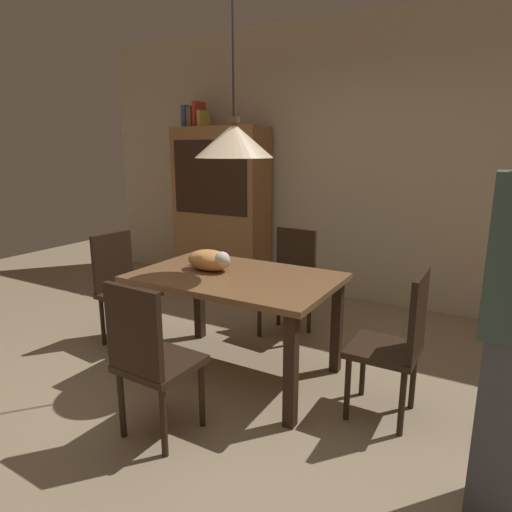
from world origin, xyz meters
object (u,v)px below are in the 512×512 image
object	(u,v)px
chair_far_back	(290,277)
cat_sleeping	(210,260)
chair_left_side	(122,284)
book_blue_wide	(189,117)
hutch_bookcase	(221,212)
chair_near_front	(150,355)
chair_right_side	(398,340)
book_yellow_short	(203,119)
book_red_tall	(199,114)
pendant_lamp	(234,140)
dining_table	(236,289)
book_brown_thick	(195,117)

from	to	relation	value
chair_far_back	cat_sleeping	xyz separation A→B (m)	(-0.23, -0.87, 0.32)
cat_sleeping	chair_left_side	bearing A→B (deg)	-179.69
cat_sleeping	book_blue_wide	xyz separation A→B (m)	(-1.52, 1.77, 1.14)
hutch_bookcase	book_blue_wide	size ratio (longest dim) A/B	7.71
book_blue_wide	chair_left_side	bearing A→B (deg)	-71.01
chair_left_side	chair_far_back	size ratio (longest dim) A/B	1.00
chair_near_front	chair_right_side	bearing A→B (deg)	37.82
book_yellow_short	chair_left_side	bearing A→B (deg)	-76.95
chair_far_back	book_red_tall	bearing A→B (deg)	150.62
hutch_bookcase	book_red_tall	world-z (taller)	book_red_tall
pendant_lamp	hutch_bookcase	world-z (taller)	pendant_lamp
pendant_lamp	cat_sleeping	bearing A→B (deg)	176.82
chair_right_side	chair_left_side	distance (m)	2.26
dining_table	book_red_tall	xyz separation A→B (m)	(-1.60, 1.78, 1.34)
chair_right_side	book_brown_thick	bearing A→B (deg)	147.47
chair_left_side	book_blue_wide	world-z (taller)	book_blue_wide
chair_right_side	chair_near_front	size ratio (longest dim) A/B	1.00
chair_far_back	dining_table	bearing A→B (deg)	-90.41
cat_sleeping	hutch_bookcase	xyz separation A→B (m)	(-1.09, 1.77, 0.06)
dining_table	chair_left_side	world-z (taller)	chair_left_side
pendant_lamp	book_brown_thick	bearing A→B (deg)	133.05
hutch_bookcase	book_yellow_short	size ratio (longest dim) A/B	9.25
book_yellow_short	book_brown_thick	bearing A→B (deg)	180.00
book_red_tall	dining_table	bearing A→B (deg)	-48.12
chair_far_back	book_blue_wide	bearing A→B (deg)	152.65
chair_right_side	chair_far_back	size ratio (longest dim) A/B	1.00
chair_near_front	pendant_lamp	distance (m)	1.45
chair_far_back	chair_near_front	bearing A→B (deg)	-90.31
chair_near_front	pendant_lamp	bearing A→B (deg)	89.80
chair_left_side	book_yellow_short	distance (m)	2.31
book_brown_thick	book_yellow_short	bearing A→B (deg)	0.00
chair_far_back	pendant_lamp	distance (m)	1.45
chair_left_side	book_blue_wide	bearing A→B (deg)	108.99
hutch_bookcase	book_brown_thick	bearing A→B (deg)	179.75
dining_table	chair_near_front	size ratio (longest dim) A/B	1.51
chair_left_side	book_brown_thick	size ratio (longest dim) A/B	3.88
chair_near_front	book_yellow_short	size ratio (longest dim) A/B	4.65
chair_right_side	hutch_bookcase	distance (m)	3.05
chair_near_front	hutch_bookcase	xyz separation A→B (m)	(-1.31, 2.66, 0.38)
book_blue_wide	cat_sleeping	bearing A→B (deg)	-49.38
hutch_bookcase	chair_left_side	bearing A→B (deg)	-83.94
pendant_lamp	book_brown_thick	world-z (taller)	pendant_lamp
pendant_lamp	book_yellow_short	size ratio (longest dim) A/B	6.50
book_yellow_short	cat_sleeping	bearing A→B (deg)	-53.31
chair_right_side	pendant_lamp	distance (m)	1.61
book_red_tall	book_blue_wide	bearing A→B (deg)	180.00
chair_far_back	book_yellow_short	distance (m)	2.29
dining_table	pendant_lamp	bearing A→B (deg)	82.87
hutch_bookcase	book_yellow_short	xyz separation A→B (m)	(-0.22, 0.00, 1.05)
chair_right_side	chair_left_side	bearing A→B (deg)	179.81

